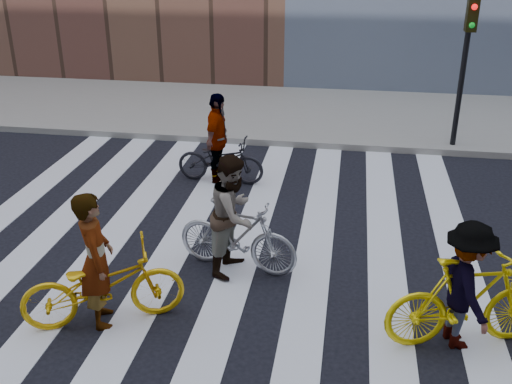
% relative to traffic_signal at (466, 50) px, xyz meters
% --- Properties ---
extents(ground, '(100.00, 100.00, 0.00)m').
position_rel_traffic_signal_xyz_m(ground, '(-4.40, -5.32, -2.28)').
color(ground, black).
rests_on(ground, ground).
extents(sidewalk_far, '(100.00, 5.00, 0.15)m').
position_rel_traffic_signal_xyz_m(sidewalk_far, '(-4.40, 2.18, -2.20)').
color(sidewalk_far, gray).
rests_on(sidewalk_far, ground).
extents(zebra_crosswalk, '(8.25, 10.00, 0.01)m').
position_rel_traffic_signal_xyz_m(zebra_crosswalk, '(-4.40, -5.32, -2.27)').
color(zebra_crosswalk, silver).
rests_on(zebra_crosswalk, ground).
extents(traffic_signal, '(0.22, 0.42, 3.33)m').
position_rel_traffic_signal_xyz_m(traffic_signal, '(0.00, 0.00, 0.00)').
color(traffic_signal, black).
rests_on(traffic_signal, ground).
extents(bike_yellow_left, '(2.15, 1.47, 1.07)m').
position_rel_traffic_signal_xyz_m(bike_yellow_left, '(-5.27, -7.27, -1.75)').
color(bike_yellow_left, '#E3AA0C').
rests_on(bike_yellow_left, ground).
extents(bike_silver_mid, '(1.90, 0.89, 1.10)m').
position_rel_traffic_signal_xyz_m(bike_silver_mid, '(-3.84, -5.74, -1.73)').
color(bike_silver_mid, '#999AA2').
rests_on(bike_silver_mid, ground).
extents(bike_yellow_right, '(2.07, 1.06, 1.20)m').
position_rel_traffic_signal_xyz_m(bike_yellow_right, '(-0.82, -7.00, -1.68)').
color(bike_yellow_right, yellow).
rests_on(bike_yellow_right, ground).
extents(bike_dark_rear, '(1.77, 0.72, 0.91)m').
position_rel_traffic_signal_xyz_m(bike_dark_rear, '(-4.80, -2.52, -1.82)').
color(bike_dark_rear, black).
rests_on(bike_dark_rear, ground).
extents(rider_left, '(0.66, 0.78, 1.81)m').
position_rel_traffic_signal_xyz_m(rider_left, '(-5.32, -7.27, -1.37)').
color(rider_left, slate).
rests_on(rider_left, ground).
extents(rider_mid, '(0.85, 1.00, 1.80)m').
position_rel_traffic_signal_xyz_m(rider_mid, '(-3.89, -5.74, -1.38)').
color(rider_mid, slate).
rests_on(rider_mid, ground).
extents(rider_right, '(0.86, 1.18, 1.63)m').
position_rel_traffic_signal_xyz_m(rider_right, '(-0.87, -7.00, -1.46)').
color(rider_right, slate).
rests_on(rider_right, ground).
extents(rider_rear, '(0.51, 1.08, 1.79)m').
position_rel_traffic_signal_xyz_m(rider_rear, '(-4.85, -2.52, -1.38)').
color(rider_rear, slate).
rests_on(rider_rear, ground).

